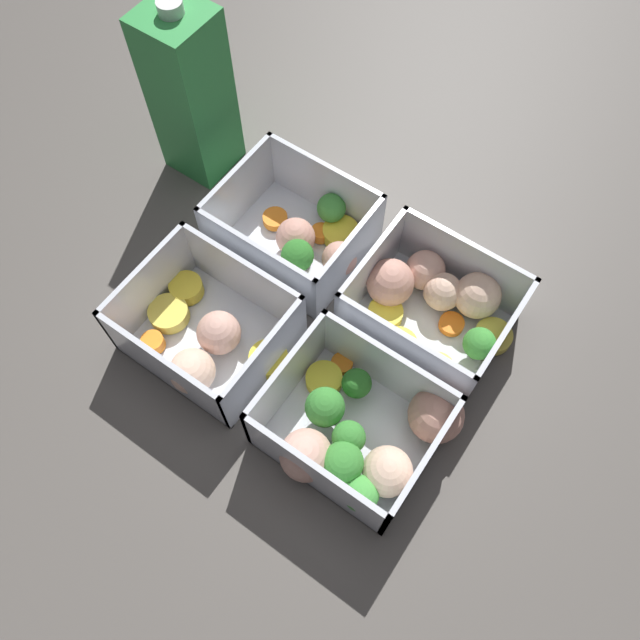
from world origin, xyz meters
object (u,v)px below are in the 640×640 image
at_px(container_near_left, 207,335).
at_px(container_far_right, 433,303).
at_px(container_near_right, 361,434).
at_px(container_far_left, 302,236).
at_px(juice_carton, 191,95).

xyz_separation_m(container_near_left, container_far_right, (0.16, 0.15, 0.00)).
relative_size(container_near_left, container_near_right, 1.04).
bearing_deg(container_far_left, container_far_right, 3.77).
xyz_separation_m(container_near_right, juice_carton, (-0.33, 0.18, 0.07)).
height_order(container_far_right, juice_carton, juice_carton).
relative_size(container_near_right, container_far_left, 1.04).
height_order(container_near_right, container_far_left, same).
bearing_deg(juice_carton, container_near_right, -28.44).
xyz_separation_m(container_far_left, juice_carton, (-0.17, 0.04, 0.07)).
relative_size(container_far_right, juice_carton, 0.79).
height_order(container_near_left, juice_carton, juice_carton).
bearing_deg(container_near_right, juice_carton, 151.56).
distance_m(container_far_left, container_far_right, 0.15).
bearing_deg(container_near_left, container_far_left, 86.38).
bearing_deg(juice_carton, container_near_left, -49.29).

